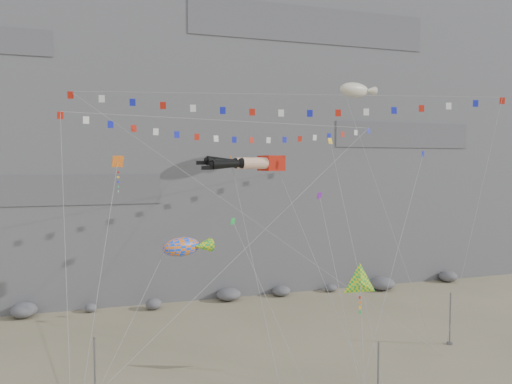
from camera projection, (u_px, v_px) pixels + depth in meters
The scene contains 18 objects.
ground at pixel (286, 360), 37.01m from camera, with size 120.00×120.00×0.00m, color gray.
cliff at pixel (200, 85), 66.07m from camera, with size 80.00×28.00×50.00m, color slate.
talus_boulders at pixel (229, 295), 53.15m from camera, with size 60.00×3.00×1.20m, color slate, non-canonical shape.
anchor_pole_left at pixel (95, 370), 30.36m from camera, with size 0.12×0.12×4.00m, color slate.
anchor_pole_center at pixel (378, 371), 30.58m from camera, with size 0.12×0.12×3.63m, color slate.
anchor_pole_right at pixel (450, 319), 40.07m from camera, with size 0.12×0.12×4.22m, color slate.
legs_kite at pixel (250, 163), 41.74m from camera, with size 8.17×15.56×20.45m.
flag_banner_upper at pixel (243, 122), 45.06m from camera, with size 30.40×18.27×27.21m.
flag_banner_lower at pixel (296, 95), 39.47m from camera, with size 33.88×9.78×23.03m.
harlequin_kite at pixel (118, 163), 34.44m from camera, with size 3.50×7.46×16.27m.
fish_windsock at pixel (181, 247), 33.76m from camera, with size 8.13×4.42×11.14m.
delta_kite at pixel (360, 283), 33.67m from camera, with size 3.59×4.93×8.65m.
blimp_windsock at pixel (354, 90), 49.85m from camera, with size 4.64×13.51×25.06m.
small_kite_a at pixel (231, 163), 42.17m from camera, with size 0.97×13.16×19.55m.
small_kite_b at pixel (320, 198), 42.33m from camera, with size 2.52×11.08×15.84m.
small_kite_c at pixel (234, 224), 36.65m from camera, with size 3.49×8.31×13.14m.
small_kite_d at pixel (331, 144), 45.28m from camera, with size 4.01×15.54×22.52m.
small_kite_e at pixel (422, 158), 42.68m from camera, with size 10.68×8.38×19.91m.
Camera 1 is at (-13.10, -33.89, 14.50)m, focal length 35.00 mm.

